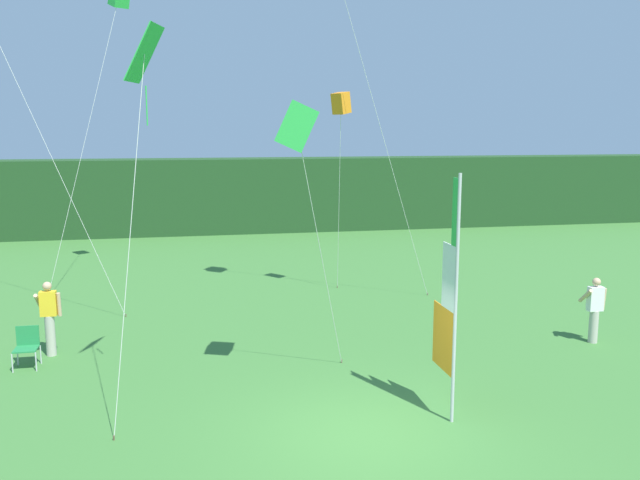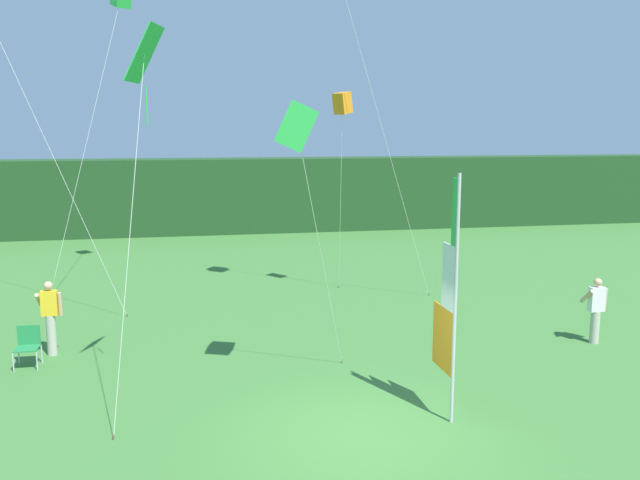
{
  "view_description": "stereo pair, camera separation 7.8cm",
  "coord_description": "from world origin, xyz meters",
  "px_view_note": "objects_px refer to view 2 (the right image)",
  "views": [
    {
      "loc": [
        -2.84,
        -10.3,
        5.17
      ],
      "look_at": [
        -0.27,
        2.51,
        2.99
      ],
      "focal_mm": 37.36,
      "sensor_mm": 36.0,
      "label": 1
    },
    {
      "loc": [
        -2.77,
        -10.31,
        5.17
      ],
      "look_at": [
        -0.27,
        2.51,
        2.99
      ],
      "focal_mm": 37.36,
      "sensor_mm": 36.0,
      "label": 2
    }
  ],
  "objects_px": {
    "kite_orange_box_1": "(342,104)",
    "kite_green_box_6": "(297,127)",
    "banner_flag": "(449,302)",
    "person_near_banner": "(50,316)",
    "kite_green_diamond_2": "(144,65)",
    "person_mid_field": "(596,309)",
    "folding_chair": "(28,344)"
  },
  "relations": [
    {
      "from": "kite_orange_box_1",
      "to": "kite_green_box_6",
      "type": "height_order",
      "value": "kite_orange_box_1"
    },
    {
      "from": "banner_flag",
      "to": "person_near_banner",
      "type": "relative_size",
      "value": 2.55
    },
    {
      "from": "banner_flag",
      "to": "kite_green_box_6",
      "type": "distance_m",
      "value": 4.23
    },
    {
      "from": "banner_flag",
      "to": "kite_green_box_6",
      "type": "bearing_deg",
      "value": 148.38
    },
    {
      "from": "kite_orange_box_1",
      "to": "kite_green_diamond_2",
      "type": "relative_size",
      "value": 0.9
    },
    {
      "from": "person_mid_field",
      "to": "kite_orange_box_1",
      "type": "height_order",
      "value": "kite_orange_box_1"
    },
    {
      "from": "banner_flag",
      "to": "kite_orange_box_1",
      "type": "distance_m",
      "value": 9.55
    },
    {
      "from": "folding_chair",
      "to": "kite_orange_box_1",
      "type": "height_order",
      "value": "kite_orange_box_1"
    },
    {
      "from": "person_near_banner",
      "to": "person_mid_field",
      "type": "distance_m",
      "value": 12.94
    },
    {
      "from": "kite_orange_box_1",
      "to": "kite_green_diamond_2",
      "type": "distance_m",
      "value": 8.87
    },
    {
      "from": "person_near_banner",
      "to": "person_mid_field",
      "type": "bearing_deg",
      "value": -7.17
    },
    {
      "from": "banner_flag",
      "to": "person_near_banner",
      "type": "bearing_deg",
      "value": 147.75
    },
    {
      "from": "folding_chair",
      "to": "kite_orange_box_1",
      "type": "bearing_deg",
      "value": 29.46
    },
    {
      "from": "person_near_banner",
      "to": "kite_green_diamond_2",
      "type": "distance_m",
      "value": 6.74
    },
    {
      "from": "person_near_banner",
      "to": "kite_orange_box_1",
      "type": "xyz_separation_m",
      "value": [
        7.76,
        3.91,
        4.96
      ]
    },
    {
      "from": "folding_chair",
      "to": "kite_green_diamond_2",
      "type": "xyz_separation_m",
      "value": [
        2.88,
        -2.56,
        5.77
      ]
    },
    {
      "from": "kite_orange_box_1",
      "to": "kite_green_diamond_2",
      "type": "height_order",
      "value": "kite_green_diamond_2"
    },
    {
      "from": "folding_chair",
      "to": "kite_green_box_6",
      "type": "xyz_separation_m",
      "value": [
        5.59,
        -2.66,
        4.69
      ]
    },
    {
      "from": "banner_flag",
      "to": "person_near_banner",
      "type": "xyz_separation_m",
      "value": [
        -7.71,
        4.86,
        -1.2
      ]
    },
    {
      "from": "person_mid_field",
      "to": "kite_green_diamond_2",
      "type": "relative_size",
      "value": 0.23
    },
    {
      "from": "banner_flag",
      "to": "kite_green_diamond_2",
      "type": "distance_m",
      "value": 6.84
    },
    {
      "from": "folding_chair",
      "to": "banner_flag",
      "type": "bearing_deg",
      "value": -27.4
    },
    {
      "from": "folding_chair",
      "to": "person_near_banner",
      "type": "bearing_deg",
      "value": 61.87
    },
    {
      "from": "kite_green_diamond_2",
      "to": "banner_flag",
      "type": "bearing_deg",
      "value": -17.37
    },
    {
      "from": "person_near_banner",
      "to": "folding_chair",
      "type": "distance_m",
      "value": 0.88
    },
    {
      "from": "person_near_banner",
      "to": "folding_chair",
      "type": "relative_size",
      "value": 1.96
    },
    {
      "from": "kite_green_box_6",
      "to": "banner_flag",
      "type": "bearing_deg",
      "value": -31.62
    },
    {
      "from": "banner_flag",
      "to": "kite_green_diamond_2",
      "type": "xyz_separation_m",
      "value": [
        -5.19,
        1.62,
        4.15
      ]
    },
    {
      "from": "folding_chair",
      "to": "kite_green_diamond_2",
      "type": "bearing_deg",
      "value": -41.63
    },
    {
      "from": "person_near_banner",
      "to": "folding_chair",
      "type": "bearing_deg",
      "value": -118.13
    },
    {
      "from": "folding_chair",
      "to": "person_mid_field",
      "type": "bearing_deg",
      "value": -4.05
    },
    {
      "from": "person_mid_field",
      "to": "folding_chair",
      "type": "bearing_deg",
      "value": 175.95
    }
  ]
}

